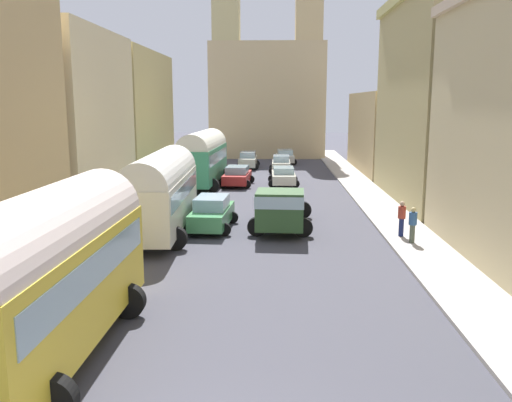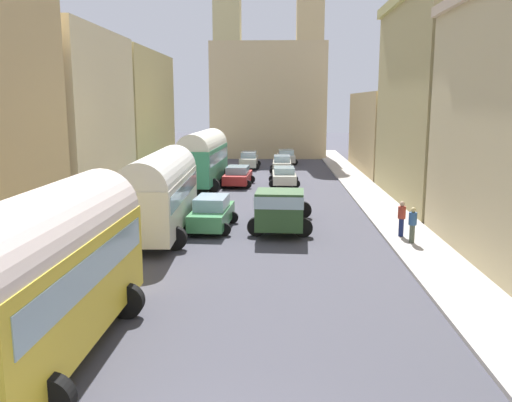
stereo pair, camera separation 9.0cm
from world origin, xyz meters
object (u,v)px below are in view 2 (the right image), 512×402
object	(u,v)px
car_2	(286,157)
car_5	(249,160)
car_0	(284,176)
parked_bus_2	(203,156)
car_4	(238,176)
parked_bus_1	(161,189)
car_3	(212,213)
car_1	(282,164)
cargo_truck_0	(281,207)
pedestrian_0	(402,218)
parked_bus_0	(45,267)
pedestrian_1	(413,224)

from	to	relation	value
car_2	car_5	world-z (taller)	car_5
car_0	car_5	distance (m)	11.08
parked_bus_2	car_4	size ratio (longest dim) A/B	2.04
parked_bus_1	car_5	world-z (taller)	parked_bus_1
car_3	car_5	xyz separation A→B (m)	(0.51, 25.06, -0.02)
parked_bus_2	car_3	xyz separation A→B (m)	(2.25, -13.54, -1.48)
car_1	car_4	bearing A→B (deg)	-113.63
parked_bus_2	car_4	distance (m)	3.00
car_1	car_5	distance (m)	4.45
cargo_truck_0	pedestrian_0	distance (m)	5.72
parked_bus_2	car_2	world-z (taller)	parked_bus_2
parked_bus_0	pedestrian_1	distance (m)	15.93
parked_bus_1	cargo_truck_0	world-z (taller)	parked_bus_1
pedestrian_0	pedestrian_1	distance (m)	1.18
cargo_truck_0	car_4	distance (m)	14.67
car_2	car_5	size ratio (longest dim) A/B	0.87
parked_bus_0	cargo_truck_0	xyz separation A→B (m)	(5.72, 13.71, -1.18)
car_0	car_2	size ratio (longest dim) A/B	1.09
parked_bus_0	parked_bus_1	world-z (taller)	parked_bus_0
car_0	pedestrian_1	size ratio (longest dim) A/B	2.40
car_4	car_3	bearing A→B (deg)	-91.01
parked_bus_1	parked_bus_2	bearing A→B (deg)	89.87
parked_bus_2	parked_bus_1	bearing A→B (deg)	-90.13
car_5	parked_bus_2	bearing A→B (deg)	-103.44
cargo_truck_0	pedestrian_0	world-z (taller)	cargo_truck_0
car_3	pedestrian_0	bearing A→B (deg)	-10.90
car_1	pedestrian_1	xyz separation A→B (m)	(5.50, -24.77, 0.21)
car_4	pedestrian_0	distance (m)	18.09
parked_bus_2	car_1	distance (m)	10.32
car_1	parked_bus_1	bearing A→B (deg)	-104.42
cargo_truck_0	car_2	xyz separation A→B (m)	(0.68, 29.00, -0.41)
parked_bus_0	pedestrian_0	distance (m)	16.60
parked_bus_0	car_4	xyz separation A→B (m)	(2.54, 28.04, -1.59)
cargo_truck_0	pedestrian_1	bearing A→B (deg)	-25.35
pedestrian_1	car_0	bearing A→B (deg)	107.30
parked_bus_2	pedestrian_1	xyz separation A→B (m)	(11.38, -16.42, -1.31)
car_1	pedestrian_0	distance (m)	24.20
cargo_truck_0	parked_bus_2	bearing A→B (deg)	112.45
car_3	car_4	bearing A→B (deg)	88.99
car_4	car_5	distance (m)	10.91
car_1	parked_bus_2	bearing A→B (deg)	-125.16
parked_bus_0	car_3	world-z (taller)	parked_bus_0
parked_bus_1	pedestrian_0	size ratio (longest dim) A/B	5.24
parked_bus_1	car_0	xyz separation A→B (m)	(6.02, 15.56, -1.46)
car_4	parked_bus_1	bearing A→B (deg)	-99.41
car_2	car_0	bearing A→B (deg)	-91.45
parked_bus_1	car_0	world-z (taller)	parked_bus_1
parked_bus_2	car_0	bearing A→B (deg)	8.71
parked_bus_2	pedestrian_1	size ratio (longest dim) A/B	5.18
car_2	car_4	size ratio (longest dim) A/B	0.87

